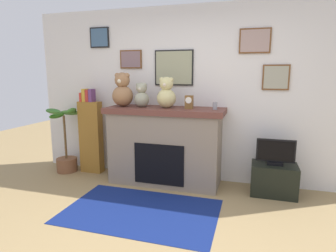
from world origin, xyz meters
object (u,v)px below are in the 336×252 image
(potted_plant, at_px, (66,148))
(candle_jar, at_px, (215,106))
(television, at_px, (276,153))
(teddy_bear_cream, at_px, (142,96))
(tv_stand, at_px, (274,179))
(teddy_bear_brown, at_px, (123,91))
(fireplace, at_px, (165,145))
(teddy_bear_grey, at_px, (166,94))
(mantel_clock, at_px, (189,102))
(bookshelf, at_px, (91,134))

(potted_plant, relative_size, candle_jar, 10.45)
(television, height_order, teddy_bear_cream, teddy_bear_cream)
(tv_stand, relative_size, teddy_bear_brown, 1.17)
(fireplace, distance_m, candle_jar, 0.94)
(fireplace, xyz_separation_m, teddy_bear_cream, (-0.36, -0.02, 0.72))
(fireplace, relative_size, teddy_bear_brown, 3.41)
(tv_stand, distance_m, teddy_bear_grey, 1.88)
(tv_stand, relative_size, candle_jar, 5.72)
(television, xyz_separation_m, teddy_bear_brown, (-2.19, -0.02, 0.78))
(tv_stand, xyz_separation_m, mantel_clock, (-1.18, -0.02, 1.02))
(mantel_clock, height_order, teddy_bear_cream, teddy_bear_cream)
(bookshelf, bearing_deg, teddy_bear_grey, -5.14)
(teddy_bear_grey, bearing_deg, fireplace, 144.05)
(fireplace, height_order, teddy_bear_grey, teddy_bear_grey)
(tv_stand, xyz_separation_m, teddy_bear_brown, (-2.19, -0.02, 1.15))
(fireplace, bearing_deg, bookshelf, 175.56)
(candle_jar, xyz_separation_m, teddy_bear_brown, (-1.38, -0.00, 0.17))
(teddy_bear_cream, bearing_deg, teddy_bear_grey, -0.02)
(teddy_bear_grey, bearing_deg, mantel_clock, -0.11)
(tv_stand, bearing_deg, fireplace, -179.93)
(television, bearing_deg, tv_stand, 90.00)
(television, bearing_deg, candle_jar, -178.73)
(teddy_bear_cream, bearing_deg, bookshelf, 172.84)
(teddy_bear_cream, bearing_deg, television, 0.56)
(candle_jar, bearing_deg, teddy_bear_grey, -179.95)
(mantel_clock, relative_size, teddy_bear_brown, 0.37)
(tv_stand, bearing_deg, television, -90.00)
(fireplace, xyz_separation_m, mantel_clock, (0.36, -0.02, 0.65))
(teddy_bear_grey, bearing_deg, potted_plant, 179.62)
(candle_jar, relative_size, mantel_clock, 0.56)
(potted_plant, bearing_deg, mantel_clock, -0.34)
(teddy_bear_brown, distance_m, teddy_bear_grey, 0.68)
(bookshelf, relative_size, potted_plant, 1.28)
(bookshelf, distance_m, teddy_bear_brown, 0.98)
(bookshelf, height_order, teddy_bear_cream, teddy_bear_cream)
(potted_plant, xyz_separation_m, teddy_bear_cream, (1.38, -0.01, 0.90))
(television, bearing_deg, teddy_bear_cream, -179.44)
(bookshelf, distance_m, potted_plant, 0.50)
(television, bearing_deg, potted_plant, -179.88)
(tv_stand, relative_size, teddy_bear_cream, 1.65)
(fireplace, relative_size, bookshelf, 1.25)
(fireplace, height_order, television, fireplace)
(teddy_bear_brown, relative_size, teddy_bear_grey, 1.14)
(bookshelf, relative_size, television, 2.79)
(fireplace, xyz_separation_m, teddy_bear_grey, (0.03, -0.02, 0.76))
(bookshelf, xyz_separation_m, potted_plant, (-0.42, -0.11, -0.24))
(bookshelf, distance_m, tv_stand, 2.88)
(bookshelf, bearing_deg, potted_plant, -165.55)
(bookshelf, distance_m, mantel_clock, 1.77)
(bookshelf, xyz_separation_m, teddy_bear_grey, (1.34, -0.12, 0.70))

